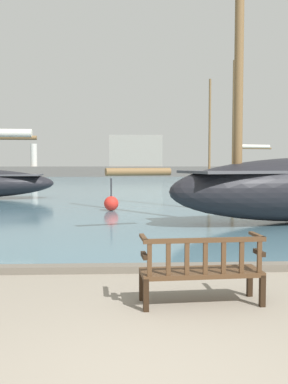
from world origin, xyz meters
name	(u,v)px	position (x,y,z in m)	size (l,w,h in m)	color
harbor_water	(127,182)	(0.00, 44.00, 0.04)	(100.00, 80.00, 0.08)	slate
quay_edge_kerb	(136,268)	(0.00, 3.85, 0.06)	(40.00, 0.30, 0.12)	#675F54
park_bench	(202,269)	(0.82, 2.07, 0.47)	(1.64, 0.64, 0.92)	black
sailboat_outer_port	(235,174)	(10.22, 36.52, 1.00)	(9.12, 4.33, 11.52)	brown
channel_buoy	(111,203)	(-0.73, 13.11, 0.37)	(0.56, 0.56, 1.26)	red
far_breakwater	(128,165)	(0.28, 63.55, 1.94)	(40.08, 2.40, 6.54)	#66605B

